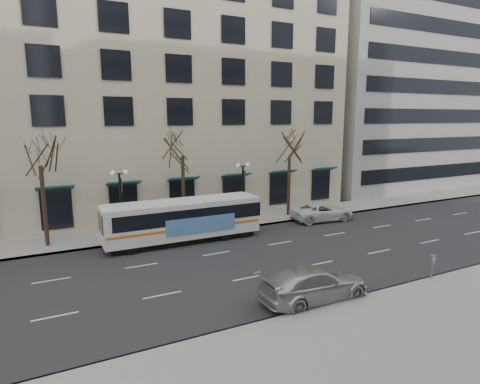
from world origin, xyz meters
TOP-DOWN VIEW (x-y plane):
  - ground at (0.00, 0.00)m, footprint 160.00×160.00m
  - sidewalk_far at (5.00, 9.00)m, footprint 80.00×4.00m
  - building_hotel at (-2.00, 21.00)m, footprint 40.00×20.00m
  - building_office at (32.00, 21.00)m, footprint 25.00×20.00m
  - tree_far_left at (-10.00, 8.80)m, footprint 3.60×3.60m
  - tree_far_mid at (0.00, 8.80)m, footprint 3.60×3.60m
  - tree_far_right at (10.00, 8.80)m, footprint 3.60×3.60m
  - lamp_post_left at (-4.99, 8.20)m, footprint 1.22×0.45m
  - lamp_post_right at (5.01, 8.20)m, footprint 1.22×0.45m
  - city_bus at (-1.02, 5.80)m, footprint 11.39×2.54m
  - silver_car at (1.60, -6.20)m, footprint 5.78×2.38m
  - white_pickup at (11.81, 6.20)m, footprint 5.82×3.17m
  - pay_station at (8.73, -7.30)m, footprint 0.32×0.22m

SIDE VIEW (x-z plane):
  - ground at x=0.00m, z-range 0.00..0.00m
  - sidewalk_far at x=5.00m, z-range 0.00..0.15m
  - white_pickup at x=11.81m, z-range 0.00..1.55m
  - silver_car at x=1.60m, z-range 0.00..1.67m
  - pay_station at x=8.73m, z-range 0.46..1.85m
  - city_bus at x=-1.02m, z-range 0.14..3.23m
  - lamp_post_left at x=-4.99m, z-range 0.34..5.55m
  - lamp_post_right at x=5.01m, z-range 0.34..5.55m
  - tree_far_right at x=10.00m, z-range 2.39..10.45m
  - tree_far_left at x=-10.00m, z-range 2.53..10.87m
  - tree_far_mid at x=0.00m, z-range 2.63..11.18m
  - building_hotel at x=-2.00m, z-range 0.00..24.00m
  - building_office at x=32.00m, z-range 0.00..35.00m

